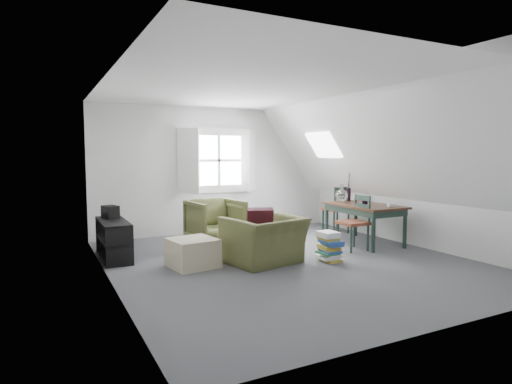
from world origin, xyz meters
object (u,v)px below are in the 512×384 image
armchair_far (216,244)px  dining_table (364,209)px  dining_chair_near (355,222)px  ottoman (193,253)px  magazine_stack (329,246)px  media_shelf (114,242)px  dining_chair_far (337,209)px  armchair_near (264,263)px

armchair_far → dining_table: size_ratio=0.62×
dining_chair_near → ottoman: bearing=-91.8°
ottoman → armchair_far: bearing=56.5°
armchair_far → magazine_stack: 2.17m
dining_chair_near → media_shelf: dining_chair_near is taller
media_shelf → dining_chair_far: bearing=-2.1°
ottoman → magazine_stack: (1.90, -0.61, 0.02)m
magazine_stack → dining_chair_near: bearing=27.1°
armchair_far → media_shelf: size_ratio=0.77×
armchair_near → magazine_stack: magazine_stack is taller
armchair_near → magazine_stack: size_ratio=2.37×
armchair_near → ottoman: ottoman is taller
ottoman → dining_table: size_ratio=0.43×
dining_chair_far → media_shelf: 4.34m
dining_table → ottoman: bearing=-176.4°
armchair_far → dining_chair_near: size_ratio=0.96×
armchair_near → dining_chair_far: dining_chair_far is taller
media_shelf → armchair_far: bearing=5.3°
armchair_near → dining_chair_near: 1.80m
dining_chair_near → media_shelf: size_ratio=0.79×
dining_table → dining_chair_far: size_ratio=1.48×
dining_chair_far → dining_chair_near: size_ratio=1.04×
dining_table → magazine_stack: 1.56m
armchair_far → dining_chair_near: (1.88, -1.47, 0.47)m
dining_chair_near → dining_table: bearing=126.4°
armchair_far → ottoman: (-0.85, -1.28, 0.20)m
armchair_near → ottoman: 1.05m
dining_chair_far → dining_chair_near: 1.53m
armchair_near → dining_chair_far: bearing=-160.5°
dining_table → dining_chair_near: (-0.48, -0.33, -0.14)m
dining_chair_far → armchair_near: bearing=14.1°
dining_table → magazine_stack: dining_table is taller
armchair_near → media_shelf: bearing=-44.5°
ottoman → dining_table: bearing=2.6°
dining_chair_far → magazine_stack: (-1.51, -1.78, -0.27)m
armchair_near → dining_chair_far: 2.87m
dining_chair_far → media_shelf: bearing=-14.0°
magazine_stack → media_shelf: bearing=150.8°
ottoman → dining_chair_near: (2.73, -0.18, 0.27)m
ottoman → dining_chair_far: bearing=19.0°
ottoman → dining_chair_far: 3.63m
dining_chair_near → magazine_stack: size_ratio=2.06×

